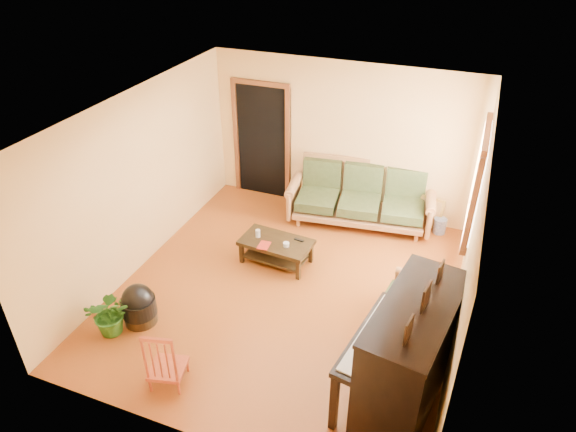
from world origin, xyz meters
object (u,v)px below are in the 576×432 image
at_px(ceramic_crock, 440,226).
at_px(armchair, 408,296).
at_px(piano, 409,357).
at_px(footstool, 139,308).
at_px(potted_plant, 111,313).
at_px(red_chair, 166,355).
at_px(coffee_table, 276,251).
at_px(sofa, 360,197).

bearing_deg(ceramic_crock, armchair, -93.95).
relative_size(piano, ceramic_crock, 6.04).
height_order(footstool, potted_plant, potted_plant).
xyz_separation_m(piano, red_chair, (-2.53, -0.68, -0.28)).
xyz_separation_m(armchair, ceramic_crock, (0.16, 2.25, -0.24)).
bearing_deg(red_chair, ceramic_crock, 45.99).
height_order(coffee_table, footstool, footstool).
distance_m(armchair, ceramic_crock, 2.27).
distance_m(red_chair, ceramic_crock, 4.94).
distance_m(piano, ceramic_crock, 3.63).
xyz_separation_m(coffee_table, piano, (2.26, -1.86, 0.50)).
bearing_deg(potted_plant, armchair, 24.98).
xyz_separation_m(footstool, red_chair, (0.88, -0.71, 0.20)).
bearing_deg(armchair, sofa, 126.77).
xyz_separation_m(piano, potted_plant, (-3.62, -0.25, -0.39)).
distance_m(sofa, piano, 3.68).
bearing_deg(coffee_table, potted_plant, -122.74).
relative_size(sofa, potted_plant, 3.85).
xyz_separation_m(piano, footstool, (-3.41, 0.03, -0.48)).
relative_size(coffee_table, red_chair, 1.28).
xyz_separation_m(sofa, red_chair, (-1.15, -4.08, -0.09)).
relative_size(footstool, potted_plant, 0.73).
distance_m(sofa, potted_plant, 4.30).
bearing_deg(potted_plant, ceramic_crock, 47.18).
bearing_deg(footstool, piano, -0.56).
height_order(armchair, piano, piano).
relative_size(armchair, ceramic_crock, 2.89).
bearing_deg(sofa, armchair, -68.11).
xyz_separation_m(piano, ceramic_crock, (-0.06, 3.59, -0.56)).
distance_m(coffee_table, ceramic_crock, 2.79).
xyz_separation_m(sofa, coffee_table, (-0.88, -1.54, -0.31)).
distance_m(armchair, potted_plant, 3.75).
distance_m(armchair, piano, 1.39).
bearing_deg(coffee_table, sofa, 60.44).
height_order(coffee_table, red_chair, red_chair).
relative_size(armchair, potted_plant, 1.23).
bearing_deg(red_chair, potted_plant, 144.86).
height_order(armchair, red_chair, red_chair).
distance_m(piano, potted_plant, 3.65).
distance_m(sofa, coffee_table, 1.80).
bearing_deg(potted_plant, piano, 4.01).
relative_size(sofa, footstool, 5.30).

